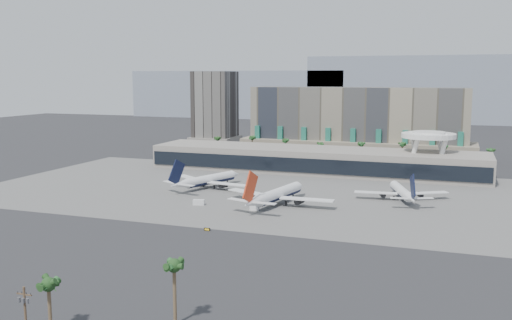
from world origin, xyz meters
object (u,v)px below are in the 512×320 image
(airliner_left, at_px, (208,180))
(service_vehicle_b, at_px, (255,208))
(airliner_right, at_px, (402,192))
(utility_pole, at_px, (25,313))
(service_vehicle_a, at_px, (199,202))
(taxiway_sign, at_px, (207,229))
(airliner_centre, at_px, (277,194))

(airliner_left, height_order, service_vehicle_b, airliner_left)
(airliner_right, bearing_deg, utility_pole, -126.70)
(service_vehicle_a, distance_m, taxiway_sign, 37.17)
(service_vehicle_a, bearing_deg, taxiway_sign, -76.53)
(airliner_centre, xyz_separation_m, taxiway_sign, (-9.64, -42.62, -3.58))
(airliner_right, relative_size, service_vehicle_a, 8.83)
(utility_pole, height_order, airliner_left, airliner_left)
(service_vehicle_a, height_order, service_vehicle_b, service_vehicle_a)
(taxiway_sign, bearing_deg, airliner_centre, 75.73)
(airliner_left, xyz_separation_m, airliner_right, (82.68, 3.52, -0.36))
(utility_pole, height_order, service_vehicle_b, utility_pole)
(airliner_centre, bearing_deg, utility_pole, -82.14)
(airliner_right, xyz_separation_m, service_vehicle_a, (-72.05, -35.12, -2.33))
(airliner_right, relative_size, service_vehicle_b, 11.40)
(airliner_centre, xyz_separation_m, airliner_right, (44.18, 24.89, -0.69))
(utility_pole, distance_m, service_vehicle_b, 115.53)
(airliner_right, height_order, service_vehicle_b, airliner_right)
(airliner_right, bearing_deg, airliner_centre, -168.78)
(airliner_left, bearing_deg, airliner_centre, -8.57)
(airliner_left, relative_size, service_vehicle_a, 9.67)
(service_vehicle_a, bearing_deg, airliner_left, 92.69)
(utility_pole, xyz_separation_m, airliner_right, (50.74, 151.40, -3.78))
(airliner_centre, relative_size, airliner_right, 1.24)
(service_vehicle_b, bearing_deg, service_vehicle_a, 172.58)
(utility_pole, relative_size, taxiway_sign, 5.77)
(airliner_centre, bearing_deg, service_vehicle_a, -149.01)
(airliner_left, relative_size, airliner_right, 1.10)
(taxiway_sign, bearing_deg, utility_pole, -89.43)
(airliner_right, relative_size, taxiway_sign, 17.94)
(airliner_left, height_order, service_vehicle_a, airliner_left)
(airliner_centre, height_order, airliner_right, airliner_centre)
(airliner_left, relative_size, service_vehicle_b, 12.49)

